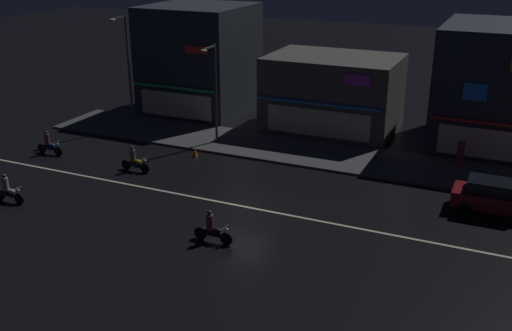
% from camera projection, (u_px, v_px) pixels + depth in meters
% --- Properties ---
extents(ground_plane, '(140.00, 140.00, 0.00)m').
position_uv_depth(ground_plane, '(245.00, 207.00, 30.09)').
color(ground_plane, black).
extents(lane_divider_stripe, '(34.34, 0.16, 0.01)m').
position_uv_depth(lane_divider_stripe, '(245.00, 207.00, 30.09)').
color(lane_divider_stripe, beige).
rests_on(lane_divider_stripe, ground).
extents(sidewalk_far, '(36.15, 4.93, 0.14)m').
position_uv_depth(sidewalk_far, '(304.00, 152.00, 37.57)').
color(sidewalk_far, '#424447').
rests_on(sidewalk_far, ground).
extents(storefront_left_block, '(7.86, 8.88, 7.73)m').
position_uv_depth(storefront_left_block, '(503.00, 86.00, 37.87)').
color(storefront_left_block, '#2D333D').
rests_on(storefront_left_block, ground).
extents(storefront_center_block, '(7.27, 7.63, 8.03)m').
position_uv_depth(storefront_center_block, '(200.00, 59.00, 45.59)').
color(storefront_center_block, '#2D333D').
rests_on(storefront_center_block, ground).
extents(storefront_right_block, '(8.84, 6.46, 5.17)m').
position_uv_depth(storefront_right_block, '(333.00, 93.00, 41.45)').
color(storefront_right_block, '#56514C').
rests_on(storefront_right_block, ground).
extents(streetlamp_west, '(0.44, 1.64, 7.72)m').
position_uv_depth(streetlamp_west, '(127.00, 63.00, 40.84)').
color(streetlamp_west, '#47494C').
rests_on(streetlamp_west, sidewalk_far).
extents(streetlamp_mid, '(0.44, 1.64, 6.36)m').
position_uv_depth(streetlamp_mid, '(214.00, 85.00, 37.74)').
color(streetlamp_mid, '#47494C').
rests_on(streetlamp_mid, sidewalk_far).
extents(pedestrian_on_sidewalk, '(0.41, 0.41, 1.73)m').
position_uv_depth(pedestrian_on_sidewalk, '(460.00, 153.00, 34.78)').
color(pedestrian_on_sidewalk, brown).
rests_on(pedestrian_on_sidewalk, sidewalk_far).
extents(parked_car_near_kerb, '(4.30, 1.98, 1.67)m').
position_uv_depth(parked_car_near_kerb, '(497.00, 197.00, 29.13)').
color(parked_car_near_kerb, maroon).
rests_on(parked_car_near_kerb, ground).
extents(motorcycle_lead, '(1.90, 0.60, 1.52)m').
position_uv_depth(motorcycle_lead, '(212.00, 229.00, 26.43)').
color(motorcycle_lead, black).
rests_on(motorcycle_lead, ground).
extents(motorcycle_following, '(1.90, 0.60, 1.52)m').
position_uv_depth(motorcycle_following, '(8.00, 190.00, 30.46)').
color(motorcycle_following, black).
rests_on(motorcycle_following, ground).
extents(motorcycle_opposite_lane, '(1.90, 0.60, 1.52)m').
position_uv_depth(motorcycle_opposite_lane, '(49.00, 144.00, 37.19)').
color(motorcycle_opposite_lane, black).
rests_on(motorcycle_opposite_lane, ground).
extents(motorcycle_trailing_far, '(1.90, 0.60, 1.52)m').
position_uv_depth(motorcycle_trailing_far, '(134.00, 161.00, 34.47)').
color(motorcycle_trailing_far, black).
rests_on(motorcycle_trailing_far, ground).
extents(traffic_cone, '(0.36, 0.36, 0.55)m').
position_uv_depth(traffic_cone, '(195.00, 152.00, 36.90)').
color(traffic_cone, orange).
rests_on(traffic_cone, ground).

